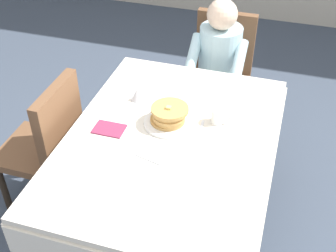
{
  "coord_description": "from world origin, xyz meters",
  "views": [
    {
      "loc": [
        0.52,
        -1.75,
        2.26
      ],
      "look_at": [
        -0.02,
        0.04,
        0.79
      ],
      "focal_mm": 47.14,
      "sensor_mm": 36.0,
      "label": 1
    }
  ],
  "objects_px": {
    "plate_breakfast": "(169,122)",
    "breakfast_stack": "(169,115)",
    "knife_right_of_plate": "(201,132)",
    "dining_table_main": "(170,150)",
    "syrup_pitcher": "(137,95)",
    "diner_person": "(218,61)",
    "cup_coffee": "(218,116)",
    "fork_left_of_plate": "(136,119)",
    "spoon_near_edge": "(148,159)",
    "chair_diner": "(221,67)",
    "chair_left_side": "(49,141)"
  },
  "relations": [
    {
      "from": "dining_table_main",
      "to": "syrup_pitcher",
      "type": "height_order",
      "value": "syrup_pitcher"
    },
    {
      "from": "dining_table_main",
      "to": "syrup_pitcher",
      "type": "xyz_separation_m",
      "value": [
        -0.29,
        0.29,
        0.13
      ]
    },
    {
      "from": "spoon_near_edge",
      "to": "chair_left_side",
      "type": "bearing_deg",
      "value": 178.1
    },
    {
      "from": "dining_table_main",
      "to": "fork_left_of_plate",
      "type": "distance_m",
      "value": 0.27
    },
    {
      "from": "plate_breakfast",
      "to": "breakfast_stack",
      "type": "bearing_deg",
      "value": 72.43
    },
    {
      "from": "cup_coffee",
      "to": "knife_right_of_plate",
      "type": "height_order",
      "value": "cup_coffee"
    },
    {
      "from": "knife_right_of_plate",
      "to": "spoon_near_edge",
      "type": "relative_size",
      "value": 1.33
    },
    {
      "from": "plate_breakfast",
      "to": "knife_right_of_plate",
      "type": "height_order",
      "value": "plate_breakfast"
    },
    {
      "from": "breakfast_stack",
      "to": "fork_left_of_plate",
      "type": "relative_size",
      "value": 1.19
    },
    {
      "from": "chair_left_side",
      "to": "knife_right_of_plate",
      "type": "relative_size",
      "value": 4.65
    },
    {
      "from": "cup_coffee",
      "to": "fork_left_of_plate",
      "type": "distance_m",
      "value": 0.47
    },
    {
      "from": "chair_left_side",
      "to": "spoon_near_edge",
      "type": "height_order",
      "value": "chair_left_side"
    },
    {
      "from": "chair_diner",
      "to": "diner_person",
      "type": "xyz_separation_m",
      "value": [
        0.0,
        -0.16,
        0.14
      ]
    },
    {
      "from": "diner_person",
      "to": "fork_left_of_plate",
      "type": "height_order",
      "value": "diner_person"
    },
    {
      "from": "knife_right_of_plate",
      "to": "plate_breakfast",
      "type": "bearing_deg",
      "value": 78.01
    },
    {
      "from": "chair_diner",
      "to": "syrup_pitcher",
      "type": "bearing_deg",
      "value": 68.54
    },
    {
      "from": "diner_person",
      "to": "knife_right_of_plate",
      "type": "bearing_deg",
      "value": 95.7
    },
    {
      "from": "chair_diner",
      "to": "cup_coffee",
      "type": "relative_size",
      "value": 8.23
    },
    {
      "from": "chair_left_side",
      "to": "plate_breakfast",
      "type": "xyz_separation_m",
      "value": [
        0.73,
        0.12,
        0.22
      ]
    },
    {
      "from": "breakfast_stack",
      "to": "knife_right_of_plate",
      "type": "relative_size",
      "value": 1.07
    },
    {
      "from": "dining_table_main",
      "to": "chair_left_side",
      "type": "height_order",
      "value": "chair_left_side"
    },
    {
      "from": "chair_diner",
      "to": "plate_breakfast",
      "type": "distance_m",
      "value": 1.08
    },
    {
      "from": "syrup_pitcher",
      "to": "fork_left_of_plate",
      "type": "relative_size",
      "value": 0.44
    },
    {
      "from": "fork_left_of_plate",
      "to": "chair_diner",
      "type": "bearing_deg",
      "value": -20.47
    },
    {
      "from": "fork_left_of_plate",
      "to": "spoon_near_edge",
      "type": "bearing_deg",
      "value": -154.48
    },
    {
      "from": "diner_person",
      "to": "spoon_near_edge",
      "type": "height_order",
      "value": "diner_person"
    },
    {
      "from": "dining_table_main",
      "to": "syrup_pitcher",
      "type": "distance_m",
      "value": 0.43
    },
    {
      "from": "plate_breakfast",
      "to": "breakfast_stack",
      "type": "distance_m",
      "value": 0.05
    },
    {
      "from": "plate_breakfast",
      "to": "cup_coffee",
      "type": "relative_size",
      "value": 2.48
    },
    {
      "from": "chair_diner",
      "to": "breakfast_stack",
      "type": "relative_size",
      "value": 4.36
    },
    {
      "from": "fork_left_of_plate",
      "to": "knife_right_of_plate",
      "type": "bearing_deg",
      "value": -95.39
    },
    {
      "from": "chair_diner",
      "to": "diner_person",
      "type": "relative_size",
      "value": 0.83
    },
    {
      "from": "diner_person",
      "to": "knife_right_of_plate",
      "type": "relative_size",
      "value": 5.6
    },
    {
      "from": "plate_breakfast",
      "to": "dining_table_main",
      "type": "bearing_deg",
      "value": -70.07
    },
    {
      "from": "dining_table_main",
      "to": "breakfast_stack",
      "type": "height_order",
      "value": "breakfast_stack"
    },
    {
      "from": "chair_left_side",
      "to": "syrup_pitcher",
      "type": "xyz_separation_m",
      "value": [
        0.48,
        0.29,
        0.25
      ]
    },
    {
      "from": "diner_person",
      "to": "spoon_near_edge",
      "type": "distance_m",
      "value": 1.22
    },
    {
      "from": "plate_breakfast",
      "to": "cup_coffee",
      "type": "xyz_separation_m",
      "value": [
        0.26,
        0.09,
        0.03
      ]
    },
    {
      "from": "plate_breakfast",
      "to": "knife_right_of_plate",
      "type": "xyz_separation_m",
      "value": [
        0.19,
        -0.02,
        -0.01
      ]
    },
    {
      "from": "plate_breakfast",
      "to": "spoon_near_edge",
      "type": "bearing_deg",
      "value": -92.39
    },
    {
      "from": "diner_person",
      "to": "cup_coffee",
      "type": "distance_m",
      "value": 0.83
    },
    {
      "from": "plate_breakfast",
      "to": "diner_person",
      "type": "bearing_deg",
      "value": 83.71
    },
    {
      "from": "diner_person",
      "to": "fork_left_of_plate",
      "type": "relative_size",
      "value": 6.22
    },
    {
      "from": "cup_coffee",
      "to": "spoon_near_edge",
      "type": "relative_size",
      "value": 0.75
    },
    {
      "from": "plate_breakfast",
      "to": "breakfast_stack",
      "type": "relative_size",
      "value": 1.31
    },
    {
      "from": "spoon_near_edge",
      "to": "fork_left_of_plate",
      "type": "bearing_deg",
      "value": 134.45
    },
    {
      "from": "breakfast_stack",
      "to": "knife_right_of_plate",
      "type": "xyz_separation_m",
      "value": [
        0.19,
        -0.02,
        -0.06
      ]
    },
    {
      "from": "syrup_pitcher",
      "to": "cup_coffee",
      "type": "bearing_deg",
      "value": -8.37
    },
    {
      "from": "syrup_pitcher",
      "to": "chair_left_side",
      "type": "bearing_deg",
      "value": -149.1
    },
    {
      "from": "knife_right_of_plate",
      "to": "dining_table_main",
      "type": "bearing_deg",
      "value": 117.68
    }
  ]
}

